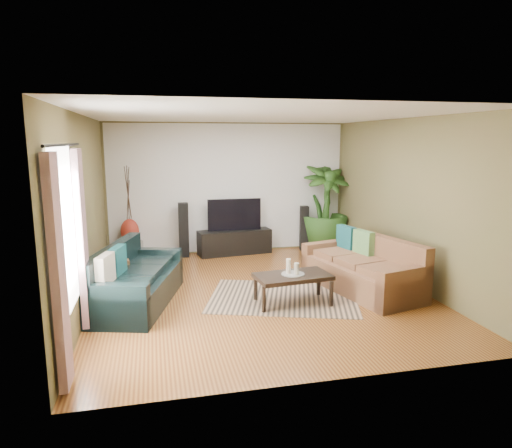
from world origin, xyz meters
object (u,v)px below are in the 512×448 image
object	(u,v)px
sofa_left	(137,276)
speaker_left	(184,230)
sofa_right	(361,264)
pedestal	(131,250)
television	(234,215)
coffee_table	(293,289)
side_table	(110,277)
speaker_right	(304,228)
tv_stand	(235,242)
potted_plant	(325,207)
vase	(130,231)

from	to	relation	value
sofa_left	speaker_left	world-z (taller)	speaker_left
speaker_left	sofa_left	bearing A→B (deg)	-105.59
sofa_left	sofa_right	xyz separation A→B (m)	(3.42, -0.14, 0.00)
pedestal	television	bearing A→B (deg)	0.00
television	coffee_table	bearing A→B (deg)	-84.44
coffee_table	pedestal	size ratio (longest dim) A/B	2.74
sofa_right	side_table	distance (m)	3.90
sofa_right	sofa_left	bearing A→B (deg)	-106.78
speaker_left	speaker_right	xyz separation A→B (m)	(2.57, 0.00, -0.07)
sofa_right	coffee_table	distance (m)	1.29
sofa_right	tv_stand	distance (m)	3.15
sofa_right	potted_plant	size ratio (longest dim) A/B	1.11
speaker_left	side_table	size ratio (longest dim) A/B	1.89
speaker_left	pedestal	distance (m)	1.11
television	potted_plant	xyz separation A→B (m)	(1.97, -0.03, 0.09)
speaker_left	pedestal	size ratio (longest dim) A/B	2.82
tv_stand	sofa_left	bearing A→B (deg)	-133.60
sofa_left	sofa_right	world-z (taller)	same
tv_stand	pedestal	size ratio (longest dim) A/B	3.87
tv_stand	television	bearing A→B (deg)	172.32
side_table	vase	bearing A→B (deg)	84.14
tv_stand	television	xyz separation A→B (m)	(-0.00, 0.00, 0.58)
sofa_right	speaker_right	xyz separation A→B (m)	(-0.01, 2.75, 0.05)
sofa_left	side_table	size ratio (longest dim) A/B	3.50
coffee_table	television	xyz separation A→B (m)	(-0.30, 3.09, 0.61)
sofa_left	tv_stand	bearing A→B (deg)	-19.79
sofa_left	coffee_table	bearing A→B (deg)	-86.43
sofa_left	sofa_right	size ratio (longest dim) A/B	1.00
sofa_left	vase	size ratio (longest dim) A/B	4.07
speaker_right	vase	world-z (taller)	speaker_right
sofa_right	speaker_right	bearing A→B (deg)	165.84
sofa_right	speaker_right	distance (m)	2.75
pedestal	side_table	world-z (taller)	side_table
tv_stand	potted_plant	distance (m)	2.08
speaker_left	speaker_right	world-z (taller)	speaker_left
sofa_left	pedestal	distance (m)	2.63
pedestal	speaker_left	bearing A→B (deg)	0.00
sofa_left	potted_plant	xyz separation A→B (m)	(3.86, 2.58, 0.49)
sofa_right	television	world-z (taller)	television
tv_stand	television	world-z (taller)	television
potted_plant	vase	xyz separation A→B (m)	(-4.07, 0.03, -0.35)
pedestal	coffee_table	bearing A→B (deg)	-52.24
speaker_right	pedestal	world-z (taller)	speaker_right
speaker_right	vase	size ratio (longest dim) A/B	1.91
sofa_right	television	xyz separation A→B (m)	(-1.53, 2.75, 0.40)
speaker_right	vase	xyz separation A→B (m)	(-3.62, 0.00, 0.09)
speaker_left	potted_plant	world-z (taller)	potted_plant
pedestal	speaker_right	bearing A→B (deg)	0.00
television	side_table	size ratio (longest dim) A/B	1.90
coffee_table	speaker_right	size ratio (longest dim) A/B	1.12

